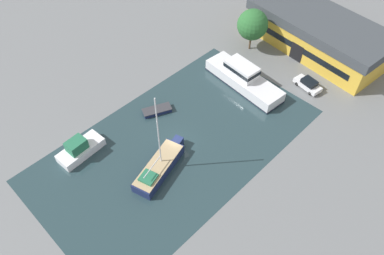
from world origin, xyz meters
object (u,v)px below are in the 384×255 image
object	(u,v)px
warehouse_building	(318,33)
parked_car	(308,84)
quay_tree_near_building	(252,25)
sailboat_moored	(160,166)
motor_cruiser	(243,78)
small_dinghy	(157,110)
cabin_boat	(80,149)

from	to	relation	value
warehouse_building	parked_car	size ratio (longest dim) A/B	5.42
warehouse_building	quay_tree_near_building	xyz separation A→B (m)	(-7.92, -8.15, 1.75)
sailboat_moored	motor_cruiser	size ratio (longest dim) A/B	0.90
warehouse_building	sailboat_moored	distance (m)	36.51
parked_car	sailboat_moored	world-z (taller)	sailboat_moored
warehouse_building	motor_cruiser	distance (m)	16.57
parked_car	small_dinghy	distance (m)	23.75
warehouse_building	quay_tree_near_building	size ratio (longest dim) A/B	3.41
warehouse_building	quay_tree_near_building	distance (m)	11.50
small_dinghy	cabin_boat	size ratio (longest dim) A/B	0.71
warehouse_building	motor_cruiser	xyz separation A→B (m)	(-2.77, -16.25, -1.67)
motor_cruiser	cabin_boat	xyz separation A→B (m)	(-6.53, -25.78, -0.37)
quay_tree_near_building	small_dinghy	distance (m)	22.08
warehouse_building	sailboat_moored	xyz separation A→B (m)	(0.20, -36.44, -2.22)
quay_tree_near_building	sailboat_moored	size ratio (longest dim) A/B	0.59
parked_car	motor_cruiser	world-z (taller)	motor_cruiser
quay_tree_near_building	cabin_boat	xyz separation A→B (m)	(-1.37, -33.88, -3.80)
parked_car	small_dinghy	xyz separation A→B (m)	(-12.78, -20.01, -0.50)
small_dinghy	cabin_boat	bearing A→B (deg)	-72.50
quay_tree_near_building	cabin_boat	bearing A→B (deg)	-92.32
quay_tree_near_building	sailboat_moored	distance (m)	29.69
sailboat_moored	warehouse_building	bearing A→B (deg)	74.14
motor_cruiser	cabin_boat	bearing A→B (deg)	170.66
sailboat_moored	small_dinghy	world-z (taller)	sailboat_moored
quay_tree_near_building	parked_car	world-z (taller)	quay_tree_near_building
motor_cruiser	quay_tree_near_building	bearing A→B (deg)	37.34
quay_tree_near_building	sailboat_moored	xyz separation A→B (m)	(8.12, -28.29, -3.96)
parked_car	cabin_boat	xyz separation A→B (m)	(-14.24, -32.27, 0.14)
warehouse_building	cabin_boat	size ratio (longest dim) A/B	3.91
motor_cruiser	small_dinghy	bearing A→B (deg)	164.35
warehouse_building	small_dinghy	bearing A→B (deg)	-99.23
cabin_boat	sailboat_moored	bearing A→B (deg)	26.61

